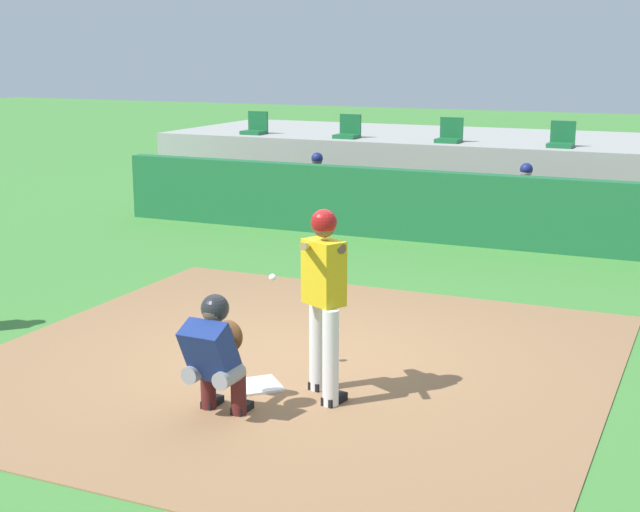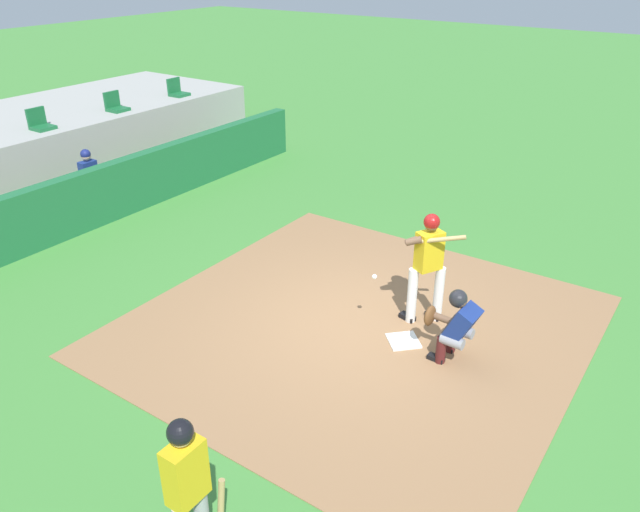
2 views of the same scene
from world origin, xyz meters
TOP-DOWN VIEW (x-y plane):
  - ground_plane at (0.00, 0.00)m, footprint 80.00×80.00m
  - dirt_infield at (0.00, 0.00)m, footprint 6.40×6.40m
  - home_plate at (0.00, -0.80)m, footprint 0.62×0.62m
  - batter_at_plate at (0.69, -0.77)m, footprint 0.56×0.90m
  - catcher_crouched at (-0.00, -1.55)m, footprint 0.49×1.62m
  - on_deck_batter at (-4.38, -0.93)m, footprint 0.58×0.23m
  - dugout_wall at (0.00, 6.50)m, footprint 13.00×0.30m
  - dugout_bench at (0.00, 7.50)m, footprint 11.80×0.44m
  - dugout_player_1 at (0.84, 7.34)m, footprint 0.49×0.70m
  - stadium_seat_3 at (1.08, 9.38)m, footprint 0.46×0.46m
  - stadium_seat_4 at (3.25, 9.38)m, footprint 0.46×0.46m
  - stadium_seat_5 at (5.42, 9.38)m, footprint 0.46×0.46m

SIDE VIEW (x-z plane):
  - ground_plane at x=0.00m, z-range 0.00..0.00m
  - dirt_infield at x=0.00m, z-range 0.00..0.01m
  - home_plate at x=0.00m, z-range 0.01..0.04m
  - dugout_bench at x=0.00m, z-range 0.00..0.45m
  - dugout_wall at x=0.00m, z-range 0.00..1.20m
  - catcher_crouched at x=0.00m, z-range 0.05..1.17m
  - dugout_player_1 at x=0.84m, z-range 0.02..1.32m
  - on_deck_batter at x=-4.38m, z-range 0.13..1.91m
  - batter_at_plate at x=0.69m, z-range 0.13..1.94m
  - stadium_seat_3 at x=1.08m, z-range 1.29..1.77m
  - stadium_seat_4 at x=3.25m, z-range 1.29..1.77m
  - stadium_seat_5 at x=5.42m, z-range 1.29..1.77m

